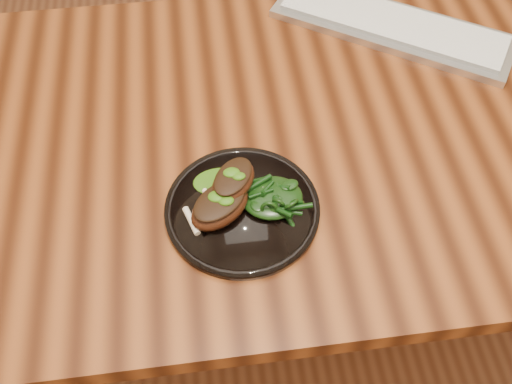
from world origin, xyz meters
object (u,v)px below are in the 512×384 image
Objects in this scene: desk at (307,155)px; lamb_chop_front at (219,206)px; plate at (242,209)px; keyboard at (392,25)px; greens_heap at (272,195)px.

desk is 13.12× the size of lamb_chop_front.
keyboard is at bearing 48.92° from plate.
greens_heap is at bearing -119.57° from desk.
keyboard is at bearing 52.70° from greens_heap.
plate is 0.50× the size of keyboard.
greens_heap is 0.51m from keyboard.
plate is (-0.14, -0.17, 0.09)m from desk.
desk is 16.60× the size of greens_heap.
greens_heap is at bearing 9.05° from lamb_chop_front.
plate is at bearing -130.03° from desk.
desk is 0.28m from lamb_chop_front.
lamb_chop_front is 0.57m from keyboard.
desk is at bearing 60.43° from greens_heap.
lamb_chop_front reaches higher than greens_heap.
desk is at bearing -131.79° from keyboard.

